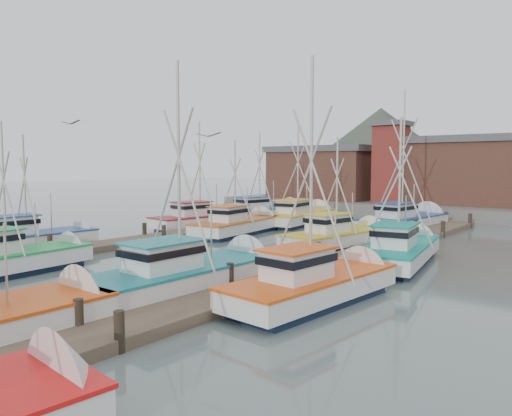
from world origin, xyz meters
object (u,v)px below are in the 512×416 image
Objects in this scene: lookout_tower at (391,162)px; boat_8 at (240,225)px; boat_4 at (20,259)px; boat_12 at (301,216)px.

boat_8 is at bearing -97.29° from lookout_tower.
boat_4 is 0.82× the size of boat_12.
boat_8 is (-2.75, -21.48, -4.87)m from lookout_tower.
boat_4 reaches higher than boat_8.
boat_8 is at bearing 87.68° from boat_4.
lookout_tower is 1.02× the size of boat_4.
boat_4 is 0.89× the size of boat_8.
boat_4 is at bearing -95.62° from boat_8.
boat_12 is (0.18, 8.23, 0.01)m from boat_8.
lookout_tower is 22.19m from boat_8.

